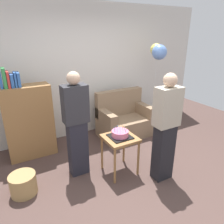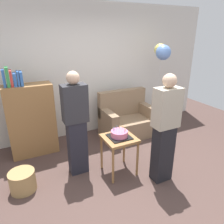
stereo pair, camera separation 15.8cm
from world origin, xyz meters
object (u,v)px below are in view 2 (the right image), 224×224
(person_blowing_candles, at_px, (76,124))
(birthday_cake, at_px, (119,134))
(side_table, at_px, (119,143))
(handbag, at_px, (168,141))
(balloon_bunch, at_px, (162,51))
(wicker_basket, at_px, (23,181))
(bookshelf, at_px, (31,119))
(person_holding_cake, at_px, (165,130))
(couch, at_px, (126,120))

(person_blowing_candles, bearing_deg, birthday_cake, -18.21)
(side_table, relative_size, handbag, 2.22)
(birthday_cake, relative_size, person_blowing_candles, 0.20)
(balloon_bunch, bearing_deg, birthday_cake, -146.62)
(birthday_cake, relative_size, wicker_basket, 0.89)
(bookshelf, distance_m, handbag, 2.63)
(person_holding_cake, bearing_deg, handbag, -122.21)
(couch, bearing_deg, handbag, -58.02)
(side_table, distance_m, balloon_bunch, 2.18)
(wicker_basket, xyz_separation_m, handbag, (2.70, 0.08, -0.05))
(person_blowing_candles, bearing_deg, handbag, 9.80)
(couch, bearing_deg, person_holding_cake, -100.18)
(person_blowing_candles, height_order, handbag, person_blowing_candles)
(balloon_bunch, bearing_deg, bookshelf, 175.14)
(side_table, bearing_deg, handbag, 13.70)
(handbag, bearing_deg, person_holding_cake, -136.17)
(handbag, bearing_deg, balloon_bunch, 71.14)
(couch, distance_m, bookshelf, 1.94)
(birthday_cake, distance_m, person_holding_cake, 0.68)
(couch, distance_m, birthday_cake, 1.39)
(handbag, distance_m, balloon_bunch, 1.81)
(bookshelf, bearing_deg, person_holding_cake, -45.39)
(person_holding_cake, height_order, handbag, person_holding_cake)
(person_holding_cake, height_order, wicker_basket, person_holding_cake)
(wicker_basket, relative_size, handbag, 1.29)
(bookshelf, distance_m, person_blowing_candles, 1.08)
(person_holding_cake, bearing_deg, wicker_basket, -5.03)
(birthday_cake, height_order, person_blowing_candles, person_blowing_candles)
(person_holding_cake, xyz_separation_m, balloon_bunch, (1.01, 1.43, 0.93))
(side_table, height_order, birthday_cake, birthday_cake)
(balloon_bunch, bearing_deg, side_table, -146.62)
(bookshelf, relative_size, birthday_cake, 5.05)
(person_blowing_candles, bearing_deg, person_holding_cake, -24.88)
(bookshelf, height_order, person_blowing_candles, person_blowing_candles)
(person_blowing_candles, xyz_separation_m, person_holding_cake, (1.07, -0.74, 0.00))
(side_table, bearing_deg, person_holding_cake, -41.13)
(couch, height_order, wicker_basket, couch)
(person_blowing_candles, distance_m, wicker_basket, 1.09)
(birthday_cake, height_order, handbag, birthday_cake)
(side_table, bearing_deg, wicker_basket, 170.93)
(couch, xyz_separation_m, person_holding_cake, (-0.28, -1.54, 0.49))
(side_table, distance_m, person_blowing_candles, 0.72)
(couch, height_order, balloon_bunch, balloon_bunch)
(birthday_cake, relative_size, balloon_bunch, 0.17)
(bookshelf, height_order, wicker_basket, bookshelf)
(person_blowing_candles, height_order, person_holding_cake, same)
(side_table, bearing_deg, couch, 55.06)
(bookshelf, bearing_deg, couch, -3.23)
(birthday_cake, relative_size, handbag, 1.14)
(bookshelf, xyz_separation_m, birthday_cake, (1.13, -1.22, -0.00))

